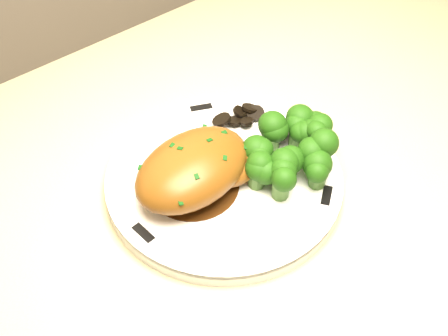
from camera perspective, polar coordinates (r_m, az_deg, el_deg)
plate at (r=0.58m, az=-0.00°, el=-1.21°), size 0.28×0.28×0.02m
rim_accent_0 at (r=0.64m, az=-2.34°, el=6.15°), size 0.03×0.02×0.00m
rim_accent_1 at (r=0.53m, az=-8.19°, el=-6.56°), size 0.01×0.03×0.00m
rim_accent_2 at (r=0.56m, az=10.39°, el=-2.78°), size 0.03×0.02×0.00m
gravy_pool at (r=0.56m, az=-3.13°, el=-1.75°), size 0.09×0.09×0.00m
chicken_breast at (r=0.54m, az=-2.73°, el=-0.04°), size 0.14×0.10×0.05m
mushroom_pile at (r=0.61m, az=2.74°, el=3.49°), size 0.09×0.07×0.02m
broccoli_florets at (r=0.57m, az=6.88°, el=1.74°), size 0.11×0.09×0.04m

